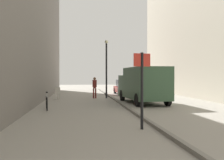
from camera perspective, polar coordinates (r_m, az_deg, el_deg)
ground_plane at (r=13.63m, az=-2.95°, el=-6.73°), size 80.00×80.00×0.00m
kerb_strip at (r=13.83m, az=3.63°, el=-6.37°), size 0.16×40.00×0.12m
pedestrian_main_foreground at (r=20.52m, az=-3.97°, el=-1.39°), size 0.34×0.22×1.72m
delivery_van at (r=16.91m, az=7.05°, el=-0.92°), size 2.47×5.48×2.37m
parked_car at (r=24.81m, az=3.08°, el=-1.65°), size 1.88×4.22×1.45m
street_sign_post at (r=8.56m, az=6.81°, el=-0.85°), size 0.60×0.11×2.60m
lamp_post at (r=20.62m, az=-1.28°, el=3.42°), size 0.28×0.28×4.76m
bicycle_leaning at (r=13.99m, az=-14.58°, el=-4.99°), size 0.31×1.76×0.98m
cafe_chair_near_window at (r=19.90m, az=-12.41°, el=-2.77°), size 0.60×0.60×0.94m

